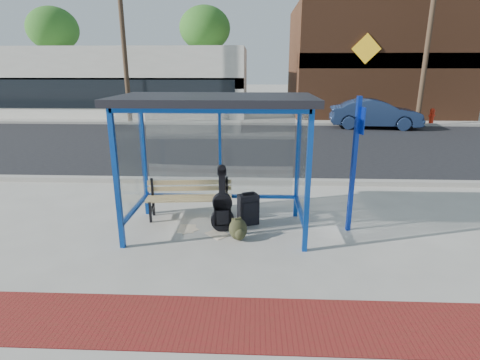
{
  "coord_description": "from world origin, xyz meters",
  "views": [
    {
      "loc": [
        0.68,
        -6.3,
        2.87
      ],
      "look_at": [
        0.41,
        0.2,
        0.91
      ],
      "focal_mm": 28.0,
      "sensor_mm": 36.0,
      "label": 1
    }
  ],
  "objects_px": {
    "bench": "(189,196)",
    "backpack": "(238,230)",
    "guitar_bag": "(222,209)",
    "parked_car": "(375,114)",
    "fire_hydrant": "(432,116)",
    "suitcase": "(248,210)"
  },
  "relations": [
    {
      "from": "bench",
      "to": "backpack",
      "type": "xyz_separation_m",
      "value": [
        1.01,
        -0.99,
        -0.26
      ]
    },
    {
      "from": "guitar_bag",
      "to": "parked_car",
      "type": "height_order",
      "value": "parked_car"
    },
    {
      "from": "backpack",
      "to": "fire_hydrant",
      "type": "bearing_deg",
      "value": 35.3
    },
    {
      "from": "parked_car",
      "to": "guitar_bag",
      "type": "bearing_deg",
      "value": 158.75
    },
    {
      "from": "bench",
      "to": "fire_hydrant",
      "type": "distance_m",
      "value": 16.75
    },
    {
      "from": "parked_car",
      "to": "suitcase",
      "type": "bearing_deg",
      "value": 159.87
    },
    {
      "from": "suitcase",
      "to": "fire_hydrant",
      "type": "relative_size",
      "value": 0.77
    },
    {
      "from": "suitcase",
      "to": "fire_hydrant",
      "type": "bearing_deg",
      "value": 32.81
    },
    {
      "from": "fire_hydrant",
      "to": "bench",
      "type": "bearing_deg",
      "value": -128.6
    },
    {
      "from": "bench",
      "to": "suitcase",
      "type": "xyz_separation_m",
      "value": [
        1.17,
        -0.31,
        -0.15
      ]
    },
    {
      "from": "bench",
      "to": "parked_car",
      "type": "xyz_separation_m",
      "value": [
        7.07,
        11.64,
        0.26
      ]
    },
    {
      "from": "suitcase",
      "to": "backpack",
      "type": "relative_size",
      "value": 1.66
    },
    {
      "from": "suitcase",
      "to": "parked_car",
      "type": "distance_m",
      "value": 13.34
    },
    {
      "from": "backpack",
      "to": "suitcase",
      "type": "bearing_deg",
      "value": 56.19
    },
    {
      "from": "guitar_bag",
      "to": "suitcase",
      "type": "bearing_deg",
      "value": 25.14
    },
    {
      "from": "bench",
      "to": "suitcase",
      "type": "distance_m",
      "value": 1.22
    },
    {
      "from": "guitar_bag",
      "to": "fire_hydrant",
      "type": "height_order",
      "value": "guitar_bag"
    },
    {
      "from": "backpack",
      "to": "parked_car",
      "type": "relative_size",
      "value": 0.09
    },
    {
      "from": "bench",
      "to": "guitar_bag",
      "type": "bearing_deg",
      "value": -47.23
    },
    {
      "from": "suitcase",
      "to": "fire_hydrant",
      "type": "xyz_separation_m",
      "value": [
        9.28,
        13.4,
        0.15
      ]
    },
    {
      "from": "suitcase",
      "to": "fire_hydrant",
      "type": "distance_m",
      "value": 16.31
    },
    {
      "from": "parked_car",
      "to": "fire_hydrant",
      "type": "height_order",
      "value": "parked_car"
    }
  ]
}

